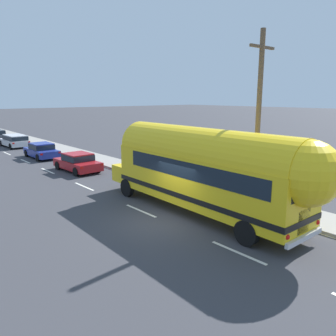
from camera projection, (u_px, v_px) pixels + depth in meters
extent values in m
plane|color=#38383D|center=(165.00, 221.00, 14.99)|extent=(300.00, 300.00, 0.00)
cube|color=silver|center=(238.00, 252.00, 11.97)|extent=(0.14, 2.40, 0.01)
cube|color=silver|center=(141.00, 211.00, 16.33)|extent=(0.14, 2.40, 0.01)
cube|color=silver|center=(84.00, 186.00, 20.72)|extent=(0.14, 2.40, 0.01)
cube|color=silver|center=(48.00, 171.00, 25.06)|extent=(0.14, 2.40, 0.01)
cube|color=silver|center=(25.00, 161.00, 28.79)|extent=(0.14, 2.40, 0.01)
cube|color=silver|center=(7.00, 153.00, 32.74)|extent=(0.14, 2.40, 0.01)
cube|color=silver|center=(104.00, 167.00, 26.35)|extent=(0.12, 80.00, 0.01)
cube|color=gray|center=(131.00, 168.00, 25.64)|extent=(2.44, 90.00, 0.15)
cylinder|color=brown|center=(258.00, 124.00, 15.69)|extent=(0.24, 0.24, 8.50)
cube|color=brown|center=(262.00, 47.00, 14.96)|extent=(1.80, 0.12, 0.12)
cube|color=yellow|center=(202.00, 178.00, 15.54)|extent=(2.72, 10.24, 2.30)
cylinder|color=yellow|center=(203.00, 154.00, 15.29)|extent=(2.67, 10.14, 2.45)
sphere|color=yellow|center=(307.00, 173.00, 11.50)|extent=(2.40, 2.40, 2.40)
cube|color=yellow|center=(134.00, 172.00, 20.00)|extent=(2.29, 1.35, 0.95)
cube|color=black|center=(202.00, 192.00, 15.67)|extent=(2.76, 10.28, 0.24)
cube|color=black|center=(207.00, 167.00, 15.18)|extent=(2.71, 8.44, 0.76)
cube|color=black|center=(306.00, 187.00, 11.60)|extent=(2.00, 0.12, 0.84)
cube|color=black|center=(303.00, 221.00, 11.86)|extent=(0.80, 0.08, 0.90)
cube|color=silver|center=(304.00, 238.00, 11.92)|extent=(2.34, 0.19, 0.20)
sphere|color=red|center=(287.00, 237.00, 11.26)|extent=(0.20, 0.20, 0.20)
sphere|color=red|center=(317.00, 222.00, 12.57)|extent=(0.20, 0.20, 0.20)
cube|color=black|center=(139.00, 151.00, 19.27)|extent=(2.14, 0.15, 0.96)
cube|color=silver|center=(128.00, 172.00, 20.54)|extent=(0.90, 0.12, 0.56)
cylinder|color=black|center=(127.00, 188.00, 18.60)|extent=(0.28, 1.01, 1.00)
cylinder|color=black|center=(160.00, 181.00, 20.06)|extent=(0.28, 1.01, 1.00)
cylinder|color=black|center=(246.00, 233.00, 12.44)|extent=(0.28, 1.01, 1.00)
cylinder|color=black|center=(281.00, 219.00, 13.91)|extent=(0.28, 1.01, 1.00)
cube|color=#A5191E|center=(78.00, 164.00, 24.93)|extent=(2.02, 4.38, 0.60)
cube|color=#A5191E|center=(78.00, 157.00, 24.72)|extent=(1.74, 2.02, 0.55)
cube|color=black|center=(78.00, 157.00, 24.73)|extent=(1.81, 2.06, 0.43)
cube|color=red|center=(82.00, 168.00, 22.79)|extent=(0.20, 0.05, 0.14)
cube|color=red|center=(102.00, 165.00, 23.88)|extent=(0.20, 0.05, 0.14)
cylinder|color=black|center=(58.00, 166.00, 25.42)|extent=(0.22, 0.65, 0.64)
cylinder|color=black|center=(79.00, 162.00, 26.62)|extent=(0.22, 0.65, 0.64)
cylinder|color=black|center=(76.00, 172.00, 23.33)|extent=(0.22, 0.65, 0.64)
cylinder|color=black|center=(98.00, 168.00, 24.53)|extent=(0.22, 0.65, 0.64)
cube|color=navy|center=(42.00, 152.00, 30.29)|extent=(1.88, 4.49, 0.60)
cube|color=navy|center=(42.00, 146.00, 30.07)|extent=(1.65, 2.14, 0.55)
cube|color=black|center=(42.00, 146.00, 30.08)|extent=(1.71, 2.18, 0.43)
cube|color=red|center=(42.00, 154.00, 28.07)|extent=(0.20, 0.04, 0.14)
cube|color=red|center=(60.00, 152.00, 29.07)|extent=(0.20, 0.04, 0.14)
cylinder|color=black|center=(26.00, 153.00, 30.92)|extent=(0.21, 0.64, 0.64)
cylinder|color=black|center=(45.00, 151.00, 32.02)|extent=(0.21, 0.64, 0.64)
cylinder|color=black|center=(38.00, 158.00, 28.63)|extent=(0.21, 0.64, 0.64)
cylinder|color=black|center=(58.00, 156.00, 29.74)|extent=(0.21, 0.64, 0.64)
cube|color=silver|center=(14.00, 142.00, 36.85)|extent=(2.02, 4.67, 0.60)
cube|color=silver|center=(15.00, 137.00, 36.39)|extent=(1.77, 3.21, 0.55)
cube|color=black|center=(15.00, 138.00, 36.40)|extent=(1.84, 3.25, 0.43)
cube|color=red|center=(13.00, 143.00, 34.61)|extent=(0.20, 0.05, 0.14)
cube|color=red|center=(29.00, 142.00, 35.70)|extent=(0.20, 0.05, 0.14)
cylinder|color=black|center=(1.00, 143.00, 37.45)|extent=(0.22, 0.65, 0.64)
cylinder|color=black|center=(18.00, 142.00, 38.65)|extent=(0.22, 0.65, 0.64)
cylinder|color=black|center=(11.00, 146.00, 35.15)|extent=(0.22, 0.65, 0.64)
cylinder|color=black|center=(28.00, 145.00, 36.34)|extent=(0.22, 0.65, 0.64)
cube|color=red|center=(6.00, 136.00, 41.28)|extent=(0.20, 0.04, 0.14)
cylinder|color=black|center=(5.00, 138.00, 41.93)|extent=(0.21, 0.64, 0.64)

